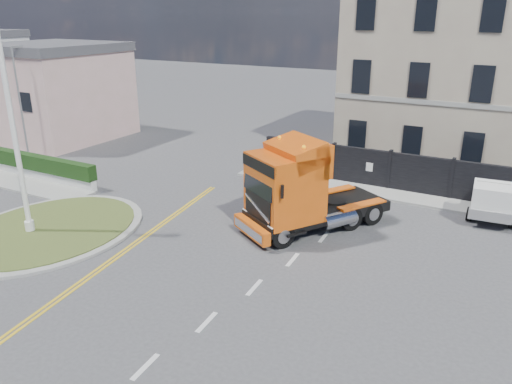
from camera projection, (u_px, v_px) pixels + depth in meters
The scene contains 13 objects.
ground at pixel (230, 239), 20.08m from camera, with size 120.00×120.00×0.00m, color #424244.
traffic_island at pixel (49, 230), 20.74m from camera, with size 6.80×6.80×0.17m.
hedge_wall at pixel (39, 167), 26.94m from camera, with size 8.00×0.55×1.35m.
pavement_side at pixel (24, 185), 26.27m from camera, with size 8.50×1.80×0.10m, color gray.
seaside_bldg_pink at pixel (56, 95), 35.51m from camera, with size 8.00×8.00×6.00m, color beige.
seaside_bldg_cream at pixel (9, 91), 40.95m from camera, with size 9.00×8.00×5.00m, color beige.
hoarding_fence at pixel (442, 179), 24.20m from camera, with size 18.80×0.25×2.00m.
georgian_building at pixel (464, 64), 29.01m from camera, with size 12.30×10.30×12.80m.
pavement_far at pixel (424, 200), 24.03m from camera, with size 20.00×1.60×0.12m, color gray.
truck at pixel (297, 192), 20.30m from camera, with size 5.38×6.69×3.83m.
flatbed_pickup at pixel (494, 200), 21.60m from camera, with size 1.98×4.36×1.77m.
lamppost_island at pixel (11, 118), 18.94m from camera, with size 0.29×0.57×9.27m.
lamppost_slim at pixel (18, 92), 30.50m from camera, with size 0.28×0.55×6.76m.
Camera 1 is at (9.67, -15.48, 8.64)m, focal length 35.00 mm.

